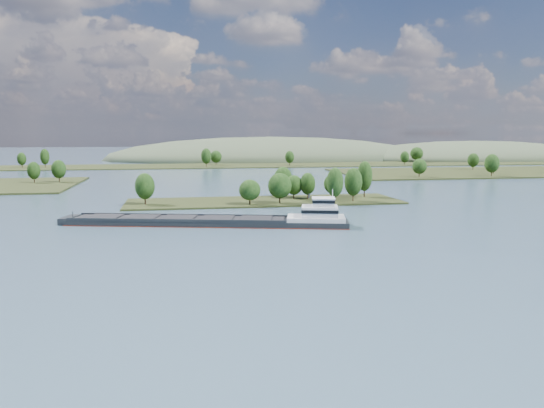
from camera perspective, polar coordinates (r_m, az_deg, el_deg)
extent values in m
plane|color=#3A5365|center=(137.03, 3.28, -2.97)|extent=(1800.00, 1800.00, 0.00)
cube|color=black|center=(195.17, -0.84, 0.21)|extent=(100.00, 30.00, 1.20)
cylinder|color=black|center=(189.70, 6.76, 0.75)|extent=(0.50, 0.50, 4.12)
ellipsoid|color=black|center=(189.16, 6.79, 2.33)|extent=(6.08, 6.08, 10.59)
cylinder|color=black|center=(208.03, 1.19, 1.36)|extent=(0.50, 0.50, 3.80)
ellipsoid|color=black|center=(207.56, 1.19, 2.69)|extent=(7.47, 7.47, 9.77)
cylinder|color=black|center=(187.39, 0.84, 0.63)|extent=(0.50, 0.50, 3.51)
ellipsoid|color=black|center=(186.90, 0.84, 1.98)|extent=(8.52, 8.52, 9.02)
cylinder|color=black|center=(200.58, 2.36, 1.00)|extent=(0.50, 0.50, 2.93)
ellipsoid|color=black|center=(200.18, 2.37, 2.05)|extent=(6.57, 6.57, 7.52)
cylinder|color=black|center=(184.24, -2.40, 0.40)|extent=(0.50, 0.50, 2.85)
ellipsoid|color=black|center=(183.82, -2.41, 1.52)|extent=(7.57, 7.57, 7.33)
cylinder|color=black|center=(189.41, -13.48, 0.50)|extent=(0.50, 0.50, 3.59)
ellipsoid|color=black|center=(188.91, -13.52, 1.88)|extent=(6.83, 6.83, 9.22)
cylinder|color=black|center=(199.99, 3.85, 1.01)|extent=(0.50, 0.50, 3.26)
ellipsoid|color=black|center=(199.55, 3.86, 2.20)|extent=(5.84, 5.84, 8.38)
cylinder|color=black|center=(209.05, 9.90, 1.39)|extent=(0.50, 0.50, 4.58)
ellipsoid|color=black|center=(208.51, 9.93, 2.98)|extent=(5.99, 5.99, 11.77)
cylinder|color=black|center=(195.30, 8.71, 0.89)|extent=(0.50, 0.50, 3.98)
ellipsoid|color=black|center=(194.78, 8.74, 2.37)|extent=(6.54, 6.54, 10.24)
cylinder|color=black|center=(206.03, 6.50, 1.13)|extent=(0.50, 0.50, 2.93)
ellipsoid|color=black|center=(205.64, 6.52, 2.16)|extent=(6.77, 6.77, 7.54)
cylinder|color=black|center=(288.04, -21.92, 2.58)|extent=(0.50, 0.50, 3.65)
ellipsoid|color=black|center=(287.72, -21.96, 3.50)|extent=(7.21, 7.21, 9.39)
cylinder|color=black|center=(288.47, -24.20, 2.44)|extent=(0.50, 0.50, 3.42)
ellipsoid|color=black|center=(288.16, -24.25, 3.30)|extent=(6.36, 6.36, 8.79)
cylinder|color=black|center=(309.26, 15.55, 3.13)|extent=(0.50, 0.50, 3.38)
ellipsoid|color=black|center=(308.98, 15.58, 3.92)|extent=(8.08, 8.08, 8.68)
cylinder|color=black|center=(328.51, 22.53, 3.14)|extent=(0.50, 0.50, 4.16)
ellipsoid|color=black|center=(328.19, 22.58, 4.06)|extent=(8.39, 8.39, 10.69)
cylinder|color=black|center=(349.41, 22.71, 3.32)|extent=(0.50, 0.50, 3.54)
ellipsoid|color=black|center=(349.14, 22.75, 4.05)|extent=(5.55, 5.55, 9.10)
cylinder|color=black|center=(382.64, 20.81, 3.74)|extent=(0.50, 0.50, 3.66)
ellipsoid|color=black|center=(382.40, 20.84, 4.44)|extent=(7.71, 7.71, 9.42)
cube|color=black|center=(412.92, -5.85, 4.08)|extent=(900.00, 60.00, 1.20)
cylinder|color=black|center=(422.40, -25.29, 3.80)|extent=(0.50, 0.50, 3.60)
ellipsoid|color=black|center=(422.17, -25.33, 4.41)|extent=(6.30, 6.30, 9.25)
cylinder|color=black|center=(431.03, 14.07, 4.35)|extent=(0.50, 0.50, 3.53)
ellipsoid|color=black|center=(430.82, 14.09, 4.95)|extent=(6.92, 6.92, 9.08)
cylinder|color=black|center=(416.52, -6.03, 4.45)|extent=(0.50, 0.50, 3.72)
ellipsoid|color=black|center=(416.29, -6.04, 5.10)|extent=(8.83, 8.83, 9.57)
cylinder|color=black|center=(471.75, 15.27, 4.62)|extent=(0.50, 0.50, 4.23)
ellipsoid|color=black|center=(471.53, 15.30, 5.27)|extent=(10.95, 10.95, 10.88)
cylinder|color=black|center=(416.77, -23.21, 3.93)|extent=(0.50, 0.50, 4.45)
ellipsoid|color=black|center=(416.51, -23.25, 4.70)|extent=(6.45, 6.45, 11.45)
cylinder|color=black|center=(408.89, 1.91, 4.42)|extent=(0.50, 0.50, 3.70)
ellipsoid|color=black|center=(408.65, 1.91, 5.08)|extent=(7.17, 7.17, 9.50)
cylinder|color=black|center=(394.90, -7.08, 4.31)|extent=(0.50, 0.50, 4.50)
ellipsoid|color=black|center=(394.62, -7.10, 5.14)|extent=(7.59, 7.59, 11.56)
ellipsoid|color=#3B4832|center=(563.02, 21.03, 4.54)|extent=(260.00, 140.00, 36.00)
ellipsoid|color=#3B4832|center=(519.70, -0.09, 4.84)|extent=(320.00, 160.00, 44.00)
cube|color=black|center=(147.91, -7.00, -2.04)|extent=(77.65, 28.80, 2.14)
cube|color=maroon|center=(147.98, -7.00, -2.21)|extent=(77.89, 29.03, 0.24)
cube|color=black|center=(153.94, -9.50, -1.20)|extent=(58.40, 15.41, 0.78)
cube|color=black|center=(144.83, -10.39, -1.77)|extent=(58.40, 15.41, 0.78)
cube|color=black|center=(149.41, -9.93, -1.53)|extent=(58.60, 23.01, 0.29)
cube|color=black|center=(155.94, -17.57, -1.28)|extent=(10.45, 9.89, 0.34)
cube|color=black|center=(152.31, -13.84, -1.35)|extent=(10.45, 9.89, 0.34)
cube|color=black|center=(149.36, -9.93, -1.42)|extent=(10.45, 9.89, 0.34)
cube|color=black|center=(147.13, -5.89, -1.48)|extent=(10.45, 9.89, 0.34)
cube|color=black|center=(145.65, -1.75, -1.54)|extent=(10.45, 9.89, 0.34)
cube|color=black|center=(160.16, -20.95, -1.61)|extent=(5.00, 9.19, 1.94)
cylinder|color=black|center=(159.55, -20.65, -1.14)|extent=(0.28, 0.28, 2.14)
cube|color=silver|center=(144.86, 4.76, -1.55)|extent=(17.37, 12.91, 1.17)
cube|color=silver|center=(144.58, 5.15, -0.80)|extent=(11.34, 9.95, 2.91)
cube|color=black|center=(144.52, 5.15, -0.64)|extent=(11.58, 10.18, 0.87)
cube|color=silver|center=(144.25, 5.55, 0.19)|extent=(7.10, 7.10, 2.14)
cube|color=black|center=(144.20, 5.55, 0.35)|extent=(7.33, 7.33, 0.78)
cube|color=silver|center=(144.11, 5.56, 0.65)|extent=(7.57, 7.57, 0.19)
cylinder|color=silver|center=(144.05, 6.53, 1.10)|extent=(0.24, 0.24, 2.52)
cylinder|color=black|center=(146.93, 4.02, 0.88)|extent=(0.59, 0.59, 1.17)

